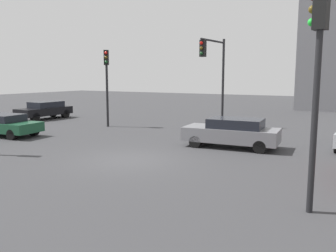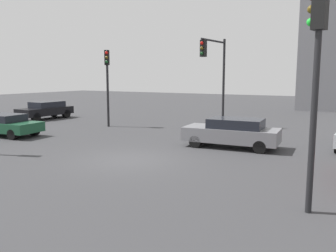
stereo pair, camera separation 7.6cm
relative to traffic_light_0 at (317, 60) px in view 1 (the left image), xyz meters
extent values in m
plane|color=#38383A|center=(-7.34, 2.28, -3.86)|extent=(105.84, 105.84, 0.00)
cylinder|color=black|center=(0.02, 0.00, -1.07)|extent=(0.16, 0.16, 5.57)
cube|color=black|center=(0.02, 0.00, 1.21)|extent=(0.37, 0.37, 1.00)
sphere|color=#594714|center=(-0.18, 0.03, 1.21)|extent=(0.20, 0.20, 0.20)
sphere|color=green|center=(-0.18, 0.03, 0.91)|extent=(0.20, 0.20, 0.20)
cylinder|color=black|center=(-7.44, 13.28, -0.89)|extent=(0.16, 0.16, 5.94)
cylinder|color=black|center=(-7.57, 11.71, 1.83)|extent=(0.37, 3.14, 0.12)
cube|color=black|center=(-7.67, 10.40, 1.28)|extent=(0.34, 0.34, 1.00)
sphere|color=red|center=(-7.69, 10.20, 1.58)|extent=(0.20, 0.20, 0.20)
sphere|color=#594714|center=(-7.69, 10.20, 1.28)|extent=(0.20, 0.20, 0.20)
sphere|color=#14471E|center=(-7.69, 10.20, 0.98)|extent=(0.20, 0.20, 0.20)
cylinder|color=black|center=(-14.41, 9.51, -1.24)|extent=(0.16, 0.16, 5.23)
cube|color=black|center=(-14.41, 9.51, 0.87)|extent=(0.44, 0.44, 1.00)
sphere|color=red|center=(-14.30, 9.35, 1.17)|extent=(0.20, 0.20, 0.20)
sphere|color=#594714|center=(-14.30, 9.35, 0.87)|extent=(0.20, 0.20, 0.20)
sphere|color=#14471E|center=(-14.30, 9.35, 0.57)|extent=(0.20, 0.20, 0.20)
cube|color=slate|center=(-4.56, 6.92, -3.22)|extent=(4.70, 2.24, 0.68)
cube|color=black|center=(-4.34, 6.94, -2.67)|extent=(2.68, 1.85, 0.50)
cylinder|color=black|center=(-6.05, 6.03, -3.56)|extent=(0.62, 0.38, 0.59)
cylinder|color=black|center=(-6.17, 7.56, -3.56)|extent=(0.62, 0.38, 0.59)
cylinder|color=black|center=(-2.95, 6.29, -3.56)|extent=(0.62, 0.38, 0.59)
cylinder|color=black|center=(-3.08, 7.82, -3.56)|extent=(0.62, 0.38, 0.59)
cube|color=#19472D|center=(-17.25, 3.53, -3.28)|extent=(4.55, 2.30, 0.55)
cube|color=black|center=(-17.46, 3.51, -2.82)|extent=(2.61, 1.89, 0.46)
cylinder|color=black|center=(-15.84, 4.44, -3.56)|extent=(0.62, 0.40, 0.59)
cylinder|color=black|center=(-15.69, 2.91, -3.56)|extent=(0.62, 0.40, 0.59)
cube|color=black|center=(-21.66, 10.28, -3.21)|extent=(1.96, 4.51, 0.60)
cube|color=black|center=(-21.65, 10.50, -2.69)|extent=(1.69, 2.54, 0.52)
cylinder|color=black|center=(-20.93, 8.75, -3.51)|extent=(0.35, 0.71, 0.70)
cylinder|color=black|center=(-22.45, 8.78, -3.51)|extent=(0.35, 0.71, 0.70)
cylinder|color=black|center=(-20.86, 11.78, -3.51)|extent=(0.35, 0.71, 0.70)
cylinder|color=black|center=(-22.38, 11.82, -3.51)|extent=(0.35, 0.71, 0.70)
camera|label=1|loc=(1.09, -9.25, -0.39)|focal=37.22mm
camera|label=2|loc=(1.16, -9.21, -0.39)|focal=37.22mm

